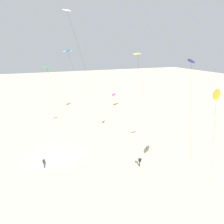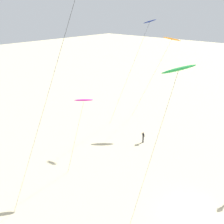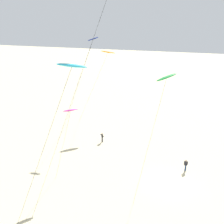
{
  "view_description": "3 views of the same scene",
  "coord_description": "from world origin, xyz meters",
  "px_view_note": "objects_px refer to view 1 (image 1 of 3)",
  "views": [
    {
      "loc": [
        32.67,
        -1.96,
        18.12
      ],
      "look_at": [
        3.7,
        9.68,
        7.92
      ],
      "focal_mm": 31.5,
      "sensor_mm": 36.0,
      "label": 1
    },
    {
      "loc": [
        -20.78,
        -8.18,
        18.8
      ],
      "look_at": [
        1.17,
        11.44,
        7.3
      ],
      "focal_mm": 43.85,
      "sensor_mm": 36.0,
      "label": 2
    },
    {
      "loc": [
        -33.11,
        -2.91,
        21.07
      ],
      "look_at": [
        3.65,
        8.86,
        7.58
      ],
      "focal_mm": 46.27,
      "sensor_mm": 36.0,
      "label": 3
    }
  ],
  "objects_px": {
    "kite_green": "(47,69)",
    "kite_flyer_nearest": "(44,163)",
    "kite_white": "(68,12)",
    "kite_magenta": "(114,95)",
    "kite_cyan": "(68,52)",
    "kite_yellow": "(137,54)",
    "kite_flyer_middle": "(140,161)",
    "kite_orange": "(217,95)",
    "kite_navy": "(191,65)"
  },
  "relations": [
    {
      "from": "kite_navy",
      "to": "kite_flyer_nearest",
      "type": "relative_size",
      "value": 10.2
    },
    {
      "from": "kite_green",
      "to": "kite_navy",
      "type": "distance_m",
      "value": 23.82
    },
    {
      "from": "kite_navy",
      "to": "kite_flyer_middle",
      "type": "bearing_deg",
      "value": -145.88
    },
    {
      "from": "kite_orange",
      "to": "kite_white",
      "type": "xyz_separation_m",
      "value": [
        -25.76,
        -9.41,
        10.54
      ]
    },
    {
      "from": "kite_flyer_nearest",
      "to": "kite_green",
      "type": "bearing_deg",
      "value": 162.93
    },
    {
      "from": "kite_white",
      "to": "kite_navy",
      "type": "bearing_deg",
      "value": 26.8
    },
    {
      "from": "kite_navy",
      "to": "kite_white",
      "type": "bearing_deg",
      "value": -153.2
    },
    {
      "from": "kite_green",
      "to": "kite_navy",
      "type": "relative_size",
      "value": 0.9
    },
    {
      "from": "kite_orange",
      "to": "kite_yellow",
      "type": "bearing_deg",
      "value": 167.24
    },
    {
      "from": "kite_magenta",
      "to": "kite_flyer_nearest",
      "type": "bearing_deg",
      "value": -67.46
    },
    {
      "from": "kite_white",
      "to": "kite_green",
      "type": "bearing_deg",
      "value": -62.61
    },
    {
      "from": "kite_orange",
      "to": "kite_flyer_middle",
      "type": "distance_m",
      "value": 16.41
    },
    {
      "from": "kite_orange",
      "to": "kite_flyer_nearest",
      "type": "height_order",
      "value": "kite_orange"
    },
    {
      "from": "kite_white",
      "to": "kite_flyer_middle",
      "type": "relative_size",
      "value": 14.91
    },
    {
      "from": "kite_green",
      "to": "kite_cyan",
      "type": "xyz_separation_m",
      "value": [
        -10.3,
        5.53,
        2.58
      ]
    },
    {
      "from": "kite_green",
      "to": "kite_flyer_nearest",
      "type": "distance_m",
      "value": 16.08
    },
    {
      "from": "kite_yellow",
      "to": "kite_green",
      "type": "height_order",
      "value": "kite_yellow"
    },
    {
      "from": "kite_yellow",
      "to": "kite_orange",
      "type": "xyz_separation_m",
      "value": [
        27.71,
        -6.28,
        -3.1
      ]
    },
    {
      "from": "kite_green",
      "to": "kite_orange",
      "type": "distance_m",
      "value": 27.27
    },
    {
      "from": "kite_flyer_nearest",
      "to": "kite_navy",
      "type": "bearing_deg",
      "value": 59.66
    },
    {
      "from": "kite_green",
      "to": "kite_magenta",
      "type": "distance_m",
      "value": 13.17
    },
    {
      "from": "kite_flyer_middle",
      "to": "kite_flyer_nearest",
      "type": "bearing_deg",
      "value": -110.46
    },
    {
      "from": "kite_green",
      "to": "kite_cyan",
      "type": "bearing_deg",
      "value": 151.77
    },
    {
      "from": "kite_white",
      "to": "kite_magenta",
      "type": "relative_size",
      "value": 2.6
    },
    {
      "from": "kite_yellow",
      "to": "kite_magenta",
      "type": "relative_size",
      "value": 1.78
    },
    {
      "from": "kite_yellow",
      "to": "kite_green",
      "type": "bearing_deg",
      "value": -77.91
    },
    {
      "from": "kite_green",
      "to": "kite_cyan",
      "type": "height_order",
      "value": "kite_cyan"
    },
    {
      "from": "kite_orange",
      "to": "kite_magenta",
      "type": "relative_size",
      "value": 1.49
    },
    {
      "from": "kite_white",
      "to": "kite_cyan",
      "type": "bearing_deg",
      "value": 173.65
    },
    {
      "from": "kite_navy",
      "to": "kite_cyan",
      "type": "xyz_separation_m",
      "value": [
        -28.62,
        -9.6,
        0.94
      ]
    },
    {
      "from": "kite_flyer_middle",
      "to": "kite_navy",
      "type": "bearing_deg",
      "value": 34.12
    },
    {
      "from": "kite_green",
      "to": "kite_orange",
      "type": "height_order",
      "value": "kite_green"
    },
    {
      "from": "kite_flyer_middle",
      "to": "kite_white",
      "type": "bearing_deg",
      "value": -155.75
    },
    {
      "from": "kite_cyan",
      "to": "kite_flyer_middle",
      "type": "distance_m",
      "value": 29.37
    },
    {
      "from": "kite_green",
      "to": "kite_navy",
      "type": "height_order",
      "value": "kite_navy"
    },
    {
      "from": "kite_cyan",
      "to": "kite_yellow",
      "type": "bearing_deg",
      "value": 68.13
    },
    {
      "from": "kite_white",
      "to": "kite_flyer_nearest",
      "type": "distance_m",
      "value": 26.52
    },
    {
      "from": "kite_white",
      "to": "kite_flyer_middle",
      "type": "distance_m",
      "value": 29.02
    },
    {
      "from": "kite_green",
      "to": "kite_flyer_nearest",
      "type": "xyz_separation_m",
      "value": [
        8.03,
        -2.47,
        -13.71
      ]
    },
    {
      "from": "kite_navy",
      "to": "kite_flyer_middle",
      "type": "xyz_separation_m",
      "value": [
        -4.99,
        -3.38,
        -15.35
      ]
    },
    {
      "from": "kite_white",
      "to": "kite_magenta",
      "type": "height_order",
      "value": "kite_white"
    },
    {
      "from": "kite_orange",
      "to": "kite_white",
      "type": "height_order",
      "value": "kite_white"
    },
    {
      "from": "kite_orange",
      "to": "kite_flyer_middle",
      "type": "relative_size",
      "value": 8.56
    },
    {
      "from": "kite_white",
      "to": "kite_orange",
      "type": "bearing_deg",
      "value": 20.06
    },
    {
      "from": "kite_green",
      "to": "kite_orange",
      "type": "relative_size",
      "value": 1.07
    },
    {
      "from": "kite_green",
      "to": "kite_cyan",
      "type": "distance_m",
      "value": 11.97
    },
    {
      "from": "kite_yellow",
      "to": "kite_orange",
      "type": "bearing_deg",
      "value": -12.76
    },
    {
      "from": "kite_white",
      "to": "kite_flyer_nearest",
      "type": "height_order",
      "value": "kite_white"
    },
    {
      "from": "kite_yellow",
      "to": "kite_flyer_middle",
      "type": "height_order",
      "value": "kite_yellow"
    },
    {
      "from": "kite_white",
      "to": "kite_flyer_middle",
      "type": "height_order",
      "value": "kite_white"
    }
  ]
}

